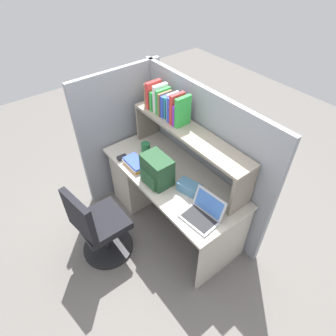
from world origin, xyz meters
TOP-DOWN VIEW (x-y plane):
  - ground_plane at (0.00, 0.00)m, footprint 8.00×8.00m
  - desk at (-0.39, 0.00)m, footprint 1.60×0.70m
  - cubicle_partition_rear at (0.00, 0.38)m, footprint 1.84×0.05m
  - cubicle_partition_left at (-0.85, -0.05)m, footprint 0.05×1.06m
  - overhead_hutch at (0.00, 0.20)m, footprint 1.44×0.28m
  - reference_books_on_shelf at (-0.36, 0.20)m, footprint 0.53×0.19m
  - laptop at (0.58, -0.12)m, footprint 0.33×0.29m
  - backpack at (-0.02, -0.17)m, footprint 0.30×0.23m
  - computer_mouse at (-0.52, -0.26)m, footprint 0.07×0.11m
  - paper_cup at (-0.29, -0.04)m, footprint 0.08×0.08m
  - tissue_box at (0.28, -0.01)m, footprint 0.24×0.17m
  - snack_canister at (-0.46, -0.00)m, footprint 0.10×0.10m
  - desk_book_stack at (-0.34, -0.20)m, footprint 0.26×0.19m
  - office_chair at (-0.12, -0.82)m, footprint 0.52×0.52m

SIDE VIEW (x-z plane):
  - ground_plane at x=0.00m, z-range 0.00..0.00m
  - office_chair at x=-0.12m, z-range -0.07..0.86m
  - desk at x=-0.39m, z-range 0.04..0.77m
  - computer_mouse at x=-0.52m, z-range 0.73..0.76m
  - desk_book_stack at x=-0.34m, z-range 0.73..0.80m
  - cubicle_partition_rear at x=0.00m, z-range 0.00..1.55m
  - cubicle_partition_left at x=-0.85m, z-range 0.00..1.55m
  - tissue_box at x=0.28m, z-range 0.73..0.83m
  - laptop at x=0.58m, z-range 0.67..0.89m
  - paper_cup at x=-0.29m, z-range 0.73..0.83m
  - snack_canister at x=-0.46m, z-range 0.73..0.85m
  - backpack at x=-0.02m, z-range 0.73..1.02m
  - overhead_hutch at x=0.00m, z-range 0.86..1.31m
  - reference_books_on_shelf at x=-0.36m, z-range 1.16..1.46m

